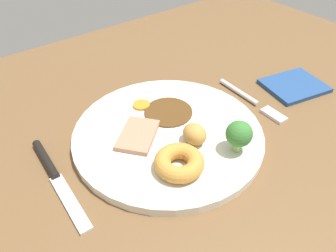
{
  "coord_description": "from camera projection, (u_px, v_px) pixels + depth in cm",
  "views": [
    {
      "loc": [
        27.37,
        32.55,
        38.68
      ],
      "look_at": [
        3.61,
        1.67,
        6.0
      ],
      "focal_mm": 35.0,
      "sensor_mm": 36.0,
      "label": 1
    }
  ],
  "objects": [
    {
      "name": "dining_table",
      "position": [
        179.0,
        132.0,
        0.56
      ],
      "size": [
        120.0,
        84.0,
        3.6
      ],
      "primitive_type": "cube",
      "color": "brown",
      "rests_on": "ground"
    },
    {
      "name": "dinner_plate",
      "position": [
        168.0,
        134.0,
        0.52
      ],
      "size": [
        29.92,
        29.92,
        1.4
      ],
      "primitive_type": "cylinder",
      "color": "silver",
      "rests_on": "dining_table"
    },
    {
      "name": "gravy_pool",
      "position": [
        168.0,
        112.0,
        0.55
      ],
      "size": [
        8.1,
        8.1,
        0.3
      ],
      "primitive_type": "cylinder",
      "color": "#563819",
      "rests_on": "dinner_plate"
    },
    {
      "name": "meat_slice_main",
      "position": [
        138.0,
        135.0,
        0.5
      ],
      "size": [
        9.14,
        8.78,
        0.8
      ],
      "primitive_type": "cube",
      "rotation": [
        0.0,
        0.0,
        3.82
      ],
      "color": "tan",
      "rests_on": "dinner_plate"
    },
    {
      "name": "yorkshire_pudding",
      "position": [
        179.0,
        163.0,
        0.45
      ],
      "size": [
        6.94,
        6.94,
        2.37
      ],
      "primitive_type": "torus",
      "color": "#C68938",
      "rests_on": "dinner_plate"
    },
    {
      "name": "roast_potato_left",
      "position": [
        195.0,
        134.0,
        0.49
      ],
      "size": [
        3.43,
        4.03,
        3.08
      ],
      "primitive_type": "ellipsoid",
      "rotation": [
        0.0,
        0.0,
        1.53
      ],
      "color": "#BC8C42",
      "rests_on": "dinner_plate"
    },
    {
      "name": "carrot_coin_front",
      "position": [
        141.0,
        105.0,
        0.56
      ],
      "size": [
        2.9,
        2.9,
        0.42
      ],
      "primitive_type": "cylinder",
      "color": "orange",
      "rests_on": "dinner_plate"
    },
    {
      "name": "broccoli_floret",
      "position": [
        239.0,
        134.0,
        0.46
      ],
      "size": [
        3.87,
        3.87,
        5.04
      ],
      "color": "#8CB766",
      "rests_on": "dinner_plate"
    },
    {
      "name": "fork",
      "position": [
        253.0,
        101.0,
        0.59
      ],
      "size": [
        2.17,
        15.29,
        0.9
      ],
      "rotation": [
        0.0,
        0.0,
        1.53
      ],
      "color": "silver",
      "rests_on": "dining_table"
    },
    {
      "name": "knife",
      "position": [
        54.0,
        174.0,
        0.46
      ],
      "size": [
        2.21,
        18.54,
        1.2
      ],
      "rotation": [
        0.0,
        0.0,
        1.53
      ],
      "color": "black",
      "rests_on": "dining_table"
    },
    {
      "name": "folded_napkin",
      "position": [
        294.0,
        86.0,
        0.63
      ],
      "size": [
        12.67,
        11.14,
        0.8
      ],
      "primitive_type": "cube",
      "rotation": [
        0.0,
        0.0,
        -0.22
      ],
      "color": "navy",
      "rests_on": "dining_table"
    }
  ]
}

